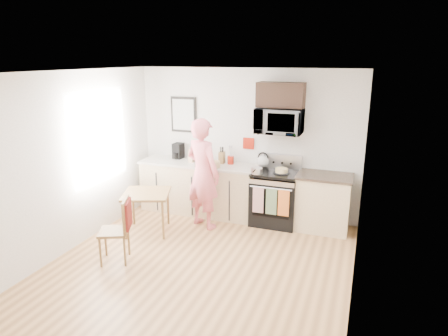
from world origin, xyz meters
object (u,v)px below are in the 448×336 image
(microwave, at_px, (279,121))
(chair, at_px, (123,222))
(range, at_px, (275,199))
(cake, at_px, (281,171))
(person, at_px, (203,174))
(dining_table, at_px, (147,197))

(microwave, xyz_separation_m, chair, (-1.67, -2.13, -1.17))
(range, xyz_separation_m, microwave, (-0.00, 0.10, 1.32))
(microwave, distance_m, cake, 0.82)
(person, distance_m, dining_table, 0.99)
(dining_table, height_order, cake, cake)
(range, bearing_deg, microwave, 90.06)
(range, bearing_deg, dining_table, -150.59)
(range, distance_m, person, 1.32)
(chair, bearing_deg, microwave, 27.99)
(person, height_order, chair, person)
(cake, bearing_deg, range, 147.79)
(microwave, relative_size, cake, 3.03)
(microwave, bearing_deg, chair, -128.19)
(chair, bearing_deg, person, 45.42)
(microwave, bearing_deg, cake, -58.45)
(range, bearing_deg, chair, -129.60)
(range, height_order, dining_table, range)
(microwave, bearing_deg, person, -150.34)
(chair, bearing_deg, cake, 23.93)
(dining_table, xyz_separation_m, cake, (1.98, 0.99, 0.37))
(microwave, bearing_deg, range, -89.94)
(person, relative_size, chair, 2.01)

